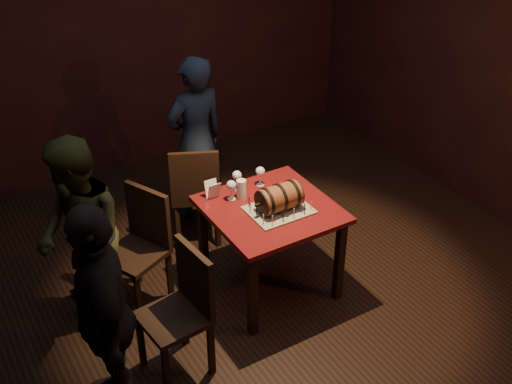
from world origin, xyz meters
TOP-DOWN VIEW (x-y plane):
  - room_shell at (0.00, 0.00)m, footprint 5.04×5.04m
  - pub_table at (0.17, 0.09)m, footprint 0.90×0.90m
  - cake_board at (0.20, 0.02)m, footprint 0.45×0.35m
  - barrel_cake at (0.20, 0.02)m, footprint 0.36×0.21m
  - birthday_candles at (0.20, 0.02)m, footprint 0.40×0.30m
  - wine_glass_left at (-0.02, 0.33)m, footprint 0.07×0.07m
  - wine_glass_mid at (0.08, 0.43)m, footprint 0.07×0.07m
  - wine_glass_right at (0.27, 0.39)m, footprint 0.07×0.07m
  - pint_of_ale at (0.05, 0.31)m, footprint 0.07×0.07m
  - menu_card at (-0.13, 0.43)m, footprint 0.10×0.05m
  - chair_back at (-0.04, 0.93)m, footprint 0.53×0.53m
  - chair_left_rear at (-0.71, 0.48)m, footprint 0.53×0.53m
  - chair_left_front at (-0.74, -0.31)m, footprint 0.44×0.44m
  - person_back at (0.16, 1.30)m, footprint 0.59×0.41m
  - person_left_rear at (-1.15, 0.45)m, footprint 0.57×0.72m
  - person_left_front at (-1.28, -0.38)m, footprint 0.53×0.94m

SIDE VIEW (x-z plane):
  - chair_back at x=-0.04m, z-range 0.06..0.99m
  - chair_left_rear at x=-0.71m, z-range 0.06..0.99m
  - chair_left_front at x=-0.74m, z-range 0.06..0.99m
  - pub_table at x=0.17m, z-range 0.27..1.02m
  - person_left_rear at x=-1.15m, z-range 0.00..1.48m
  - cake_board at x=0.20m, z-range 0.75..0.76m
  - person_left_front at x=-1.28m, z-range 0.00..1.52m
  - person_back at x=0.16m, z-range 0.00..1.53m
  - birthday_candles at x=0.20m, z-range 0.76..0.85m
  - menu_card at x=-0.13m, z-range 0.75..0.88m
  - pint_of_ale at x=0.05m, z-range 0.75..0.90m
  - barrel_cake at x=0.20m, z-range 0.75..0.97m
  - wine_glass_mid at x=0.08m, z-range 0.79..0.95m
  - wine_glass_left at x=-0.02m, z-range 0.79..0.95m
  - wine_glass_right at x=0.27m, z-range 0.79..0.95m
  - room_shell at x=0.00m, z-range 0.00..2.80m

